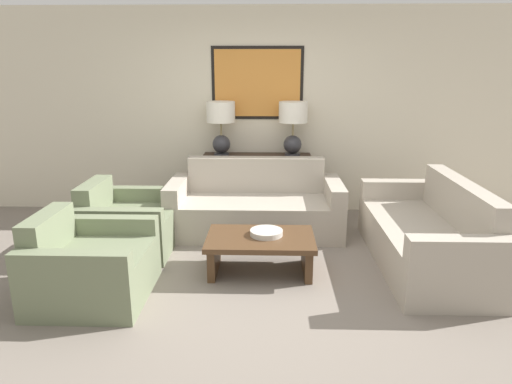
% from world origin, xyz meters
% --- Properties ---
extents(ground_plane, '(20.00, 20.00, 0.00)m').
position_xyz_m(ground_plane, '(0.00, 0.00, 0.00)').
color(ground_plane, slate).
extents(back_wall, '(7.85, 0.12, 2.65)m').
position_xyz_m(back_wall, '(0.00, 2.37, 1.33)').
color(back_wall, beige).
rests_on(back_wall, ground_plane).
extents(console_table, '(1.40, 0.39, 0.80)m').
position_xyz_m(console_table, '(0.00, 2.10, 0.40)').
color(console_table, '#332319').
rests_on(console_table, ground_plane).
extents(table_lamp_left, '(0.36, 0.36, 0.68)m').
position_xyz_m(table_lamp_left, '(-0.46, 2.10, 1.23)').
color(table_lamp_left, '#333338').
rests_on(table_lamp_left, console_table).
extents(table_lamp_right, '(0.36, 0.36, 0.68)m').
position_xyz_m(table_lamp_right, '(0.46, 2.10, 1.23)').
color(table_lamp_right, '#333338').
rests_on(table_lamp_right, console_table).
extents(couch_by_back_wall, '(2.01, 0.87, 0.84)m').
position_xyz_m(couch_by_back_wall, '(0.00, 1.44, 0.29)').
color(couch_by_back_wall, '#ADA393').
rests_on(couch_by_back_wall, ground_plane).
extents(couch_by_side, '(0.87, 2.01, 0.84)m').
position_xyz_m(couch_by_side, '(1.73, 0.57, 0.29)').
color(couch_by_side, '#ADA393').
rests_on(couch_by_side, ground_plane).
extents(coffee_table, '(1.02, 0.67, 0.36)m').
position_xyz_m(coffee_table, '(0.08, 0.33, 0.26)').
color(coffee_table, '#4C331E').
rests_on(coffee_table, ground_plane).
extents(decorative_bowl, '(0.31, 0.31, 0.05)m').
position_xyz_m(decorative_bowl, '(0.14, 0.37, 0.39)').
color(decorative_bowl, beige).
rests_on(decorative_bowl, coffee_table).
extents(armchair_near_back_wall, '(0.91, 0.96, 0.74)m').
position_xyz_m(armchair_near_back_wall, '(-1.36, 0.86, 0.27)').
color(armchair_near_back_wall, '#707A5B').
rests_on(armchair_near_back_wall, ground_plane).
extents(armchair_near_camera, '(0.91, 0.96, 0.74)m').
position_xyz_m(armchair_near_camera, '(-1.36, -0.19, 0.27)').
color(armchair_near_camera, '#707A5B').
rests_on(armchair_near_camera, ground_plane).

